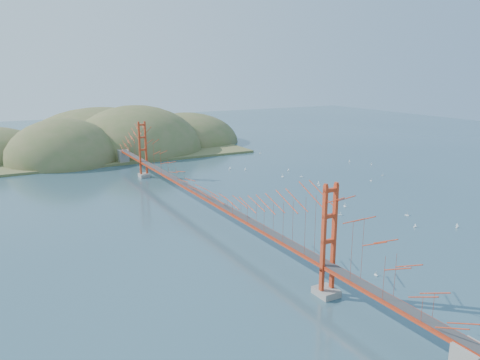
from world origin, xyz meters
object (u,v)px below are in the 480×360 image
sailboat_2 (415,226)px  sailboat_0 (407,215)px  bridge (202,171)px  sailboat_1 (283,176)px

sailboat_2 → sailboat_0: bearing=53.6°
bridge → sailboat_1: (25.64, 15.84, -6.86)m
sailboat_0 → sailboat_2: bearing=-126.4°
sailboat_2 → sailboat_1: bearing=88.2°
sailboat_1 → bridge: bearing=-148.3°
sailboat_0 → sailboat_2: (-3.23, -4.38, -0.02)m
bridge → sailboat_0: (27.73, -15.64, -6.85)m
bridge → sailboat_1: bridge is taller
sailboat_0 → sailboat_1: size_ratio=1.04×
bridge → sailboat_2: size_ratio=160.57×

